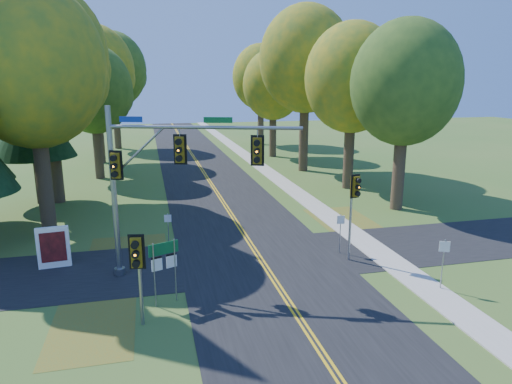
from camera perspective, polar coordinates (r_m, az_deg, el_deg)
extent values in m
plane|color=#355D20|center=(21.47, 1.76, -10.20)|extent=(160.00, 160.00, 0.00)
cube|color=black|center=(21.47, 1.76, -10.18)|extent=(8.00, 160.00, 0.02)
cube|color=black|center=(23.25, 0.46, -8.25)|extent=(60.00, 6.00, 0.02)
cube|color=gold|center=(21.44, 1.49, -10.17)|extent=(0.10, 160.00, 0.01)
cube|color=gold|center=(21.49, 2.02, -10.12)|extent=(0.10, 160.00, 0.01)
cube|color=#9E998E|center=(23.74, 16.52, -8.32)|extent=(1.60, 160.00, 0.06)
cube|color=brown|center=(24.56, -15.74, -7.57)|extent=(4.00, 6.00, 0.00)
cube|color=brown|center=(29.00, 11.70, -4.04)|extent=(3.50, 8.00, 0.00)
cube|color=brown|center=(18.30, -19.73, -15.53)|extent=(3.00, 5.00, 0.00)
cylinder|color=#38281C|center=(29.36, -25.01, 1.95)|extent=(0.86, 0.86, 6.75)
ellipsoid|color=#AD8E17|center=(28.88, -26.28, 14.02)|extent=(8.00, 8.00, 9.20)
sphere|color=#AD8E17|center=(29.77, -22.54, 12.78)|extent=(4.80, 4.80, 4.80)
cylinder|color=#38281C|center=(32.78, 17.45, 3.11)|extent=(0.83, 0.83, 6.08)
ellipsoid|color=#476620|center=(32.29, 18.16, 12.85)|extent=(7.20, 7.20, 8.28)
sphere|color=#476620|center=(33.97, 19.23, 11.56)|extent=(4.32, 4.32, 4.32)
sphere|color=#476620|center=(31.03, 16.92, 14.26)|extent=(3.96, 3.96, 3.96)
cylinder|color=#38281C|center=(36.10, -23.92, 4.58)|extent=(0.89, 0.89, 7.42)
ellipsoid|color=#AD8E17|center=(35.80, -24.99, 15.24)|extent=(8.60, 8.60, 9.89)
sphere|color=#AD8E17|center=(36.77, -21.76, 14.12)|extent=(5.16, 5.16, 5.16)
sphere|color=#AD8E17|center=(35.32, -27.90, 16.39)|extent=(4.73, 4.73, 4.73)
cylinder|color=#38281C|center=(38.41, 11.53, 5.11)|extent=(0.84, 0.84, 6.30)
ellipsoid|color=#AD8E17|center=(38.01, 11.96, 13.80)|extent=(7.60, 7.60, 8.74)
sphere|color=#AD8E17|center=(39.70, 13.22, 12.62)|extent=(4.56, 4.56, 4.56)
sphere|color=#AD8E17|center=(36.79, 10.60, 15.06)|extent=(4.18, 4.18, 4.18)
cylinder|color=#38281C|center=(43.96, -19.15, 5.24)|extent=(0.81, 0.81, 5.62)
ellipsoid|color=#476620|center=(43.57, -19.69, 12.00)|extent=(6.80, 6.80, 7.82)
sphere|color=#476620|center=(44.48, -17.71, 11.29)|extent=(4.08, 4.08, 4.08)
sphere|color=#476620|center=(43.03, -21.47, 12.75)|extent=(3.74, 3.74, 3.74)
cylinder|color=#38281C|center=(45.36, 5.99, 7.45)|extent=(0.90, 0.90, 7.65)
ellipsoid|color=#AD8E17|center=(45.15, 6.22, 16.19)|extent=(8.80, 8.80, 10.12)
sphere|color=#AD8E17|center=(46.96, 7.73, 14.97)|extent=(5.28, 5.28, 5.28)
sphere|color=#AD8E17|center=(43.87, 4.67, 17.45)|extent=(4.84, 4.84, 4.84)
cylinder|color=#38281C|center=(52.54, -18.99, 7.26)|extent=(0.87, 0.87, 6.98)
ellipsoid|color=#AD8E17|center=(52.29, -19.55, 14.18)|extent=(8.20, 8.20, 9.43)
sphere|color=#AD8E17|center=(53.38, -17.55, 13.42)|extent=(4.92, 4.92, 4.92)
sphere|color=#AD8E17|center=(51.66, -21.35, 14.97)|extent=(4.51, 4.51, 4.51)
cylinder|color=#38281C|center=(54.01, 2.12, 7.54)|extent=(0.82, 0.82, 5.85)
ellipsoid|color=#AD8E17|center=(53.70, 2.17, 13.25)|extent=(7.00, 7.00, 8.05)
sphere|color=#AD8E17|center=(55.11, 3.30, 12.52)|extent=(4.20, 4.20, 4.20)
sphere|color=#AD8E17|center=(52.71, 1.06, 14.01)|extent=(3.85, 3.85, 3.85)
cylinder|color=#38281C|center=(63.26, -17.03, 8.47)|extent=(0.88, 0.88, 7.20)
ellipsoid|color=#476620|center=(63.07, -17.46, 14.39)|extent=(8.40, 8.40, 9.66)
sphere|color=#476620|center=(64.24, -15.79, 13.72)|extent=(5.04, 5.04, 5.04)
sphere|color=#476620|center=(62.37, -18.96, 15.07)|extent=(4.62, 4.62, 4.62)
cylinder|color=#38281C|center=(64.58, 0.59, 8.85)|extent=(0.85, 0.85, 6.53)
ellipsoid|color=#AD8E17|center=(64.36, 0.60, 14.18)|extent=(7.80, 7.80, 8.97)
sphere|color=#AD8E17|center=(65.88, 1.70, 13.48)|extent=(4.68, 4.68, 4.68)
sphere|color=#AD8E17|center=(63.29, -0.46, 14.89)|extent=(4.29, 4.29, 4.29)
cylinder|color=#38281C|center=(36.48, -25.52, 1.29)|extent=(0.50, 0.50, 3.42)
cone|color=black|center=(35.89, -26.25, 8.22)|extent=(5.60, 5.60, 5.45)
cone|color=black|center=(35.83, -26.93, 14.41)|extent=(4.57, 4.57, 5.45)
cylinder|color=gray|center=(21.10, -17.33, -0.22)|extent=(0.24, 0.24, 7.70)
cylinder|color=gray|center=(22.24, -16.65, -9.47)|extent=(0.48, 0.48, 0.33)
cylinder|color=gray|center=(19.37, -6.54, 8.04)|extent=(7.85, 2.84, 0.15)
cylinder|color=gray|center=(20.31, -14.55, 4.82)|extent=(2.38, 0.90, 2.27)
cylinder|color=gray|center=(19.63, -9.53, 7.43)|extent=(0.04, 0.04, 0.40)
cube|color=#72590C|center=(19.72, -9.44, 5.28)|extent=(0.46, 0.43, 1.10)
cube|color=black|center=(19.72, -9.44, 5.28)|extent=(0.55, 0.22, 1.30)
sphere|color=orange|center=(19.48, -9.63, 5.16)|extent=(0.20, 0.20, 0.20)
cylinder|color=black|center=(19.43, -9.68, 6.19)|extent=(0.31, 0.25, 0.26)
cylinder|color=black|center=(19.48, -9.63, 5.16)|extent=(0.31, 0.25, 0.26)
cylinder|color=black|center=(19.54, -9.59, 4.14)|extent=(0.31, 0.25, 0.26)
cylinder|color=gray|center=(19.04, 0.18, 7.43)|extent=(0.04, 0.04, 0.40)
cube|color=#72590C|center=(19.14, 0.18, 5.21)|extent=(0.46, 0.43, 1.10)
cube|color=black|center=(19.14, 0.18, 5.21)|extent=(0.55, 0.22, 1.30)
sphere|color=orange|center=(18.89, 0.11, 5.09)|extent=(0.20, 0.20, 0.20)
cylinder|color=black|center=(18.84, 0.11, 6.15)|extent=(0.31, 0.25, 0.26)
cylinder|color=black|center=(18.89, 0.11, 5.09)|extent=(0.31, 0.25, 0.26)
cylinder|color=black|center=(18.95, 0.11, 4.04)|extent=(0.31, 0.25, 0.26)
cube|color=#72590C|center=(20.58, -17.06, 3.22)|extent=(0.46, 0.43, 1.10)
cube|color=black|center=(20.58, -17.06, 3.22)|extent=(0.55, 0.22, 1.30)
sphere|color=orange|center=(20.35, -17.33, 3.09)|extent=(0.20, 0.20, 0.20)
cylinder|color=black|center=(20.30, -17.40, 4.06)|extent=(0.31, 0.25, 0.26)
cylinder|color=black|center=(20.35, -17.33, 3.09)|extent=(0.31, 0.25, 0.26)
cylinder|color=black|center=(20.42, -17.26, 2.12)|extent=(0.31, 0.25, 0.26)
cube|color=navy|center=(20.23, -15.38, 8.76)|extent=(0.95, 0.36, 0.24)
cube|color=#0C5926|center=(19.22, -4.78, 8.96)|extent=(1.16, 0.44, 0.24)
cylinder|color=#9799A0|center=(22.78, 11.72, -3.28)|extent=(0.12, 0.12, 4.32)
cube|color=#72590C|center=(22.20, 12.28, 0.71)|extent=(0.40, 0.37, 0.98)
cube|color=black|center=(22.20, 12.28, 0.71)|extent=(0.50, 0.15, 1.16)
sphere|color=orange|center=(22.03, 12.65, 0.59)|extent=(0.18, 0.18, 0.18)
cylinder|color=black|center=(21.96, 12.69, 1.39)|extent=(0.27, 0.21, 0.24)
cylinder|color=black|center=(22.03, 12.65, 0.59)|extent=(0.27, 0.21, 0.24)
cylinder|color=black|center=(22.10, 12.61, -0.20)|extent=(0.27, 0.21, 0.24)
cylinder|color=gray|center=(17.17, -14.27, -10.68)|extent=(0.13, 0.13, 3.47)
cube|color=#72590C|center=(16.50, -14.67, -7.24)|extent=(0.42, 0.38, 1.08)
cube|color=black|center=(16.50, -14.67, -7.24)|extent=(0.56, 0.13, 1.28)
sphere|color=orange|center=(16.28, -14.84, -7.55)|extent=(0.19, 0.19, 0.19)
cylinder|color=black|center=(16.16, -14.91, -6.40)|extent=(0.29, 0.22, 0.26)
cylinder|color=black|center=(16.28, -14.84, -7.55)|extent=(0.29, 0.22, 0.26)
cylinder|color=black|center=(16.40, -14.76, -8.68)|extent=(0.29, 0.22, 0.26)
cylinder|color=gray|center=(18.50, -12.57, -10.14)|extent=(0.05, 0.05, 2.65)
cylinder|color=gray|center=(18.81, -10.05, -9.61)|extent=(0.05, 0.05, 2.65)
cube|color=#0B5326|center=(18.29, -11.48, -6.93)|extent=(1.17, 0.48, 0.49)
cube|color=silver|center=(18.29, -11.48, -6.93)|extent=(0.99, 0.38, 0.07)
cube|color=silver|center=(18.41, -12.28, -8.90)|extent=(0.42, 0.19, 0.49)
cube|color=black|center=(18.30, -12.33, -8.06)|extent=(0.41, 0.16, 0.09)
cube|color=silver|center=(18.63, -10.51, -8.54)|extent=(0.42, 0.19, 0.49)
cube|color=black|center=(18.52, -10.55, -7.70)|extent=(0.41, 0.16, 0.09)
cube|color=white|center=(23.83, -23.99, -6.35)|extent=(1.48, 0.35, 2.03)
cube|color=maroon|center=(23.70, -24.02, -6.31)|extent=(1.12, 0.14, 1.46)
cube|color=white|center=(24.17, -25.13, -8.33)|extent=(0.10, 0.10, 0.34)
cube|color=white|center=(24.06, -22.45, -8.15)|extent=(0.10, 0.10, 0.34)
cylinder|color=gray|center=(23.95, 10.47, -5.17)|extent=(0.05, 0.05, 2.10)
cube|color=silver|center=(23.70, 10.56, -3.44)|extent=(0.40, 0.09, 0.43)
cylinder|color=gray|center=(21.10, 22.29, -8.40)|extent=(0.05, 0.05, 2.26)
cube|color=silver|center=(20.80, 22.50, -6.32)|extent=(0.40, 0.21, 0.46)
cylinder|color=gray|center=(24.66, -10.90, -4.82)|extent=(0.04, 0.04, 1.94)
cube|color=silver|center=(24.43, -10.97, -3.26)|extent=(0.37, 0.06, 0.40)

